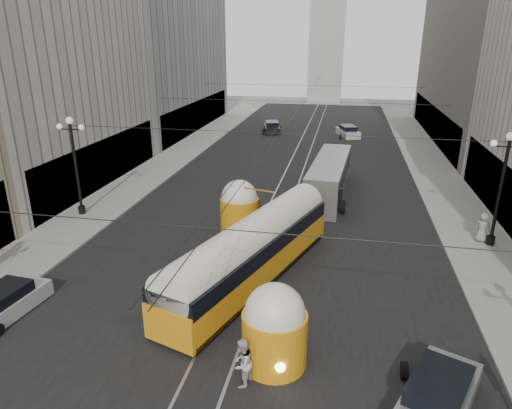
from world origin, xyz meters
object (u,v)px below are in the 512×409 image
at_px(streetcar, 252,250).
at_px(pedestrian_crossing_b, 242,363).
at_px(city_bus, 329,176).
at_px(sedan_silver, 3,304).
at_px(sedan_grey, 438,398).
at_px(pedestrian_sidewalk_right, 482,227).

height_order(streetcar, pedestrian_crossing_b, streetcar).
xyz_separation_m(city_bus, pedestrian_crossing_b, (-1.97, -20.59, -0.61)).
bearing_deg(sedan_silver, sedan_grey, -7.27).
bearing_deg(sedan_silver, pedestrian_crossing_b, -10.93).
xyz_separation_m(city_bus, sedan_grey, (4.25, -20.68, -0.87)).
bearing_deg(city_bus, pedestrian_crossing_b, -95.47).
bearing_deg(pedestrian_sidewalk_right, sedan_grey, 82.03).
height_order(sedan_silver, pedestrian_sidewalk_right, pedestrian_sidewalk_right).
xyz_separation_m(city_bus, pedestrian_sidewalk_right, (8.91, -6.95, -0.49)).
bearing_deg(streetcar, pedestrian_sidewalk_right, 28.57).
bearing_deg(sedan_silver, city_bus, 55.43).
bearing_deg(sedan_grey, sedan_silver, 172.73).
bearing_deg(sedan_grey, streetcar, 135.47).
relative_size(sedan_grey, pedestrian_crossing_b, 2.65).
xyz_separation_m(streetcar, sedan_grey, (7.32, -7.20, -0.95)).
xyz_separation_m(pedestrian_crossing_b, pedestrian_sidewalk_right, (10.88, 13.64, 0.12)).
relative_size(streetcar, pedestrian_crossing_b, 7.98).
relative_size(streetcar, pedestrian_sidewalk_right, 8.23).
height_order(sedan_grey, pedestrian_crossing_b, pedestrian_crossing_b).
height_order(sedan_grey, pedestrian_sidewalk_right, pedestrian_sidewalk_right).
relative_size(sedan_grey, pedestrian_sidewalk_right, 2.74).
xyz_separation_m(sedan_grey, pedestrian_crossing_b, (-6.22, 0.09, 0.26)).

